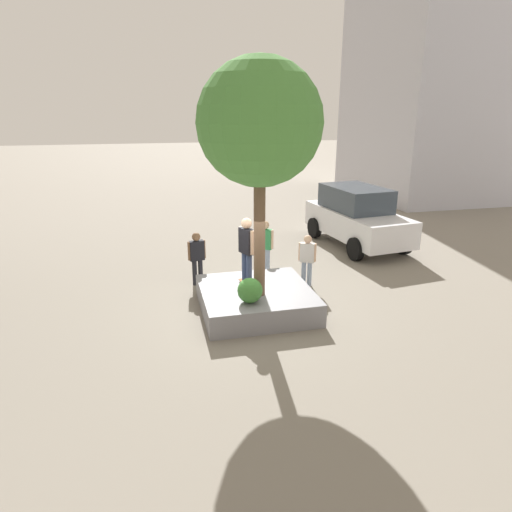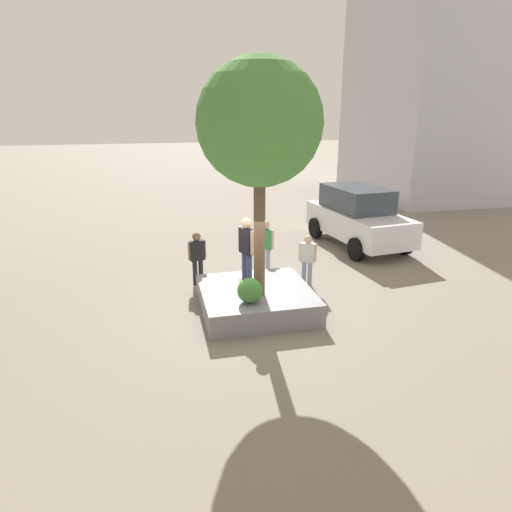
% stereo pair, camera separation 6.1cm
% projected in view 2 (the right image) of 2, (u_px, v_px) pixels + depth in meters
% --- Properties ---
extents(ground_plane, '(120.00, 120.00, 0.00)m').
position_uv_depth(ground_plane, '(249.00, 310.00, 11.77)').
color(ground_plane, gray).
extents(planter_ledge, '(2.80, 2.82, 0.59)m').
position_uv_depth(planter_ledge, '(256.00, 299.00, 11.71)').
color(planter_ledge, gray).
rests_on(planter_ledge, ground).
extents(plaza_tree, '(2.87, 2.87, 5.58)m').
position_uv_depth(plaza_tree, '(260.00, 124.00, 9.99)').
color(plaza_tree, brown).
rests_on(plaza_tree, planter_ledge).
extents(boxwood_shrub, '(0.61, 0.61, 0.61)m').
position_uv_depth(boxwood_shrub, '(250.00, 290.00, 10.74)').
color(boxwood_shrub, '#3D7A33').
rests_on(boxwood_shrub, planter_ledge).
extents(skateboard, '(0.82, 0.31, 0.07)m').
position_uv_depth(skateboard, '(247.00, 284.00, 11.79)').
color(skateboard, brown).
rests_on(skateboard, planter_ledge).
extents(skateboarder, '(0.56, 0.36, 1.76)m').
position_uv_depth(skateboarder, '(247.00, 246.00, 11.47)').
color(skateboarder, navy).
rests_on(skateboarder, skateboard).
extents(police_car, '(5.00, 2.71, 2.23)m').
position_uv_depth(police_car, '(358.00, 216.00, 17.03)').
color(police_car, white).
rests_on(police_car, ground).
extents(bystander_watching, '(0.27, 0.53, 1.61)m').
position_uv_depth(bystander_watching, '(197.00, 255.00, 13.24)').
color(bystander_watching, black).
rests_on(bystander_watching, ground).
extents(pedestrian_crossing, '(0.45, 0.48, 1.72)m').
position_uv_depth(pedestrian_crossing, '(265.00, 243.00, 14.13)').
color(pedestrian_crossing, '#8C9EB7').
rests_on(pedestrian_crossing, ground).
extents(passerby_with_bag, '(0.36, 0.47, 1.56)m').
position_uv_depth(passerby_with_bag, '(308.00, 257.00, 13.15)').
color(passerby_with_bag, '#8C9EB7').
rests_on(passerby_with_bag, ground).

